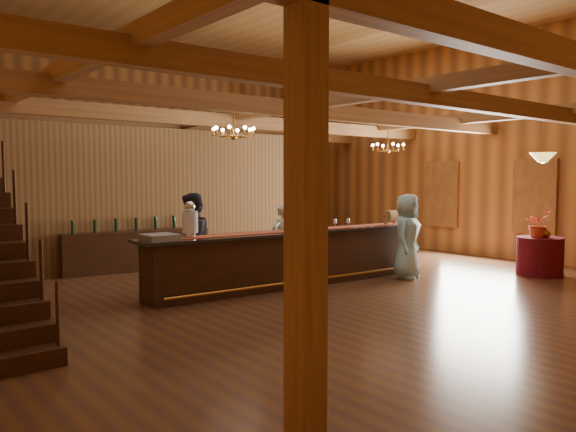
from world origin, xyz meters
TOP-DOWN VIEW (x-y plane):
  - floor at (0.00, 0.00)m, footprint 14.00×14.00m
  - wall_back at (0.00, 7.00)m, footprint 12.00×0.10m
  - wall_right at (6.00, 0.00)m, footprint 0.10×14.00m
  - beam_grid at (0.00, 0.51)m, footprint 11.90×13.90m
  - support_posts at (0.00, -0.50)m, footprint 9.20×10.20m
  - partition_wall at (-0.50, 3.50)m, footprint 9.00×0.18m
  - window_right_front at (5.95, -1.60)m, footprint 0.12×1.05m
  - window_right_back at (5.95, 1.00)m, footprint 0.12×1.05m
  - backroom_boxes at (-0.29, 5.50)m, footprint 4.10×0.60m
  - tasting_bar at (-0.18, -0.21)m, footprint 6.12×1.16m
  - beverage_dispenser at (-2.29, -0.03)m, footprint 0.26×0.26m
  - glass_rack_tray at (-2.87, -0.09)m, footprint 0.50×0.50m
  - raffle_drum at (2.23, -0.41)m, footprint 0.34×0.24m
  - bar_bottle_0 at (-0.03, -0.10)m, footprint 0.07×0.07m
  - bar_bottle_1 at (0.42, -0.13)m, footprint 0.07×0.07m
  - backbar_shelf at (-1.82, 3.16)m, footprint 3.11×0.95m
  - round_table at (4.35, -2.57)m, footprint 0.90×0.90m
  - chandelier_left at (-0.89, 0.78)m, footprint 0.80×0.80m
  - chandelier_right at (3.86, 1.10)m, footprint 0.80×0.80m
  - pendant_lamp at (4.35, -2.57)m, footprint 0.52×0.52m
  - bartender at (0.15, 0.63)m, footprint 0.57×0.41m
  - staff_second at (-1.93, 0.57)m, footprint 1.06×1.04m
  - guest at (1.98, -1.06)m, footprint 0.96×0.81m
  - floor_plant at (3.10, 3.14)m, footprint 0.68×0.58m
  - table_flowers at (4.24, -2.56)m, footprint 0.57×0.51m
  - table_vase at (4.33, -2.68)m, footprint 0.17×0.17m

SIDE VIEW (x-z plane):
  - floor at x=0.00m, z-range 0.00..0.00m
  - round_table at x=4.35m, z-range 0.00..0.78m
  - backbar_shelf at x=-1.82m, z-range 0.00..0.86m
  - tasting_bar at x=-0.18m, z-range 0.00..1.03m
  - backroom_boxes at x=-0.29m, z-range -0.02..1.08m
  - floor_plant at x=3.10m, z-range 0.00..1.13m
  - bartender at x=0.15m, z-range 0.00..1.48m
  - guest at x=1.98m, z-range 0.00..1.68m
  - staff_second at x=-1.93m, z-range 0.00..1.73m
  - table_vase at x=4.33m, z-range 0.78..1.11m
  - glass_rack_tray at x=-2.87m, z-range 1.01..1.11m
  - table_flowers at x=4.24m, z-range 0.78..1.35m
  - bar_bottle_0 at x=-0.03m, z-range 1.01..1.31m
  - bar_bottle_1 at x=0.42m, z-range 1.01..1.31m
  - raffle_drum at x=2.23m, z-range 1.04..1.34m
  - beverage_dispenser at x=-2.29m, z-range 1.00..1.60m
  - window_right_front at x=5.95m, z-range 0.67..2.42m
  - window_right_back at x=5.95m, z-range 0.67..2.42m
  - partition_wall at x=-0.50m, z-range 0.00..3.10m
  - support_posts at x=0.00m, z-range 0.00..3.20m
  - pendant_lamp at x=4.35m, z-range 1.95..2.85m
  - chandelier_right at x=3.86m, z-range 2.44..3.05m
  - wall_back at x=0.00m, z-range 0.00..5.50m
  - wall_right at x=6.00m, z-range 0.00..5.50m
  - chandelier_left at x=-0.89m, z-range 2.62..3.11m
  - beam_grid at x=0.00m, z-range 3.05..3.44m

